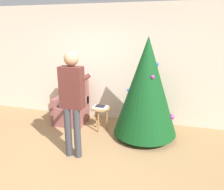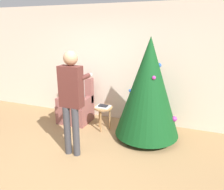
{
  "view_description": "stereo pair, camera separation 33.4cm",
  "coord_description": "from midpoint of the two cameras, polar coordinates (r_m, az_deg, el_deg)",
  "views": [
    {
      "loc": [
        1.55,
        -2.71,
        2.16
      ],
      "look_at": [
        0.52,
        0.91,
        1.01
      ],
      "focal_mm": 35.0,
      "sensor_mm": 36.0,
      "label": 1
    },
    {
      "loc": [
        1.87,
        -2.61,
        2.16
      ],
      "look_at": [
        0.52,
        0.91,
        1.01
      ],
      "focal_mm": 35.0,
      "sensor_mm": 36.0,
      "label": 2
    }
  ],
  "objects": [
    {
      "name": "side_stool",
      "position": [
        4.77,
        -5.06,
        -4.26
      ],
      "size": [
        0.41,
        0.41,
        0.53
      ],
      "color": "#A37547",
      "rests_on": "ground_plane"
    },
    {
      "name": "person_seated",
      "position": [
        5.17,
        -12.72,
        0.02
      ],
      "size": [
        0.36,
        0.46,
        1.26
      ],
      "color": "#38383D",
      "rests_on": "ground_plane"
    },
    {
      "name": "ground_plane",
      "position": [
        3.83,
        -14.61,
        -17.98
      ],
      "size": [
        14.0,
        14.0,
        0.0
      ],
      "primitive_type": "plane",
      "color": "#99754C"
    },
    {
      "name": "person_standing",
      "position": [
        3.69,
        -12.92,
        -0.2
      ],
      "size": [
        0.41,
        0.57,
        1.82
      ],
      "color": "#38383D",
      "rests_on": "ground_plane"
    },
    {
      "name": "laptop",
      "position": [
        4.73,
        -5.09,
        -3.15
      ],
      "size": [
        0.3,
        0.24,
        0.02
      ],
      "color": "silver",
      "rests_on": "side_stool"
    },
    {
      "name": "armchair",
      "position": [
        5.3,
        -12.33,
        -3.3
      ],
      "size": [
        0.71,
        0.63,
        1.04
      ],
      "color": "brown",
      "rests_on": "ground_plane"
    },
    {
      "name": "book",
      "position": [
        4.73,
        -5.09,
        -2.9
      ],
      "size": [
        0.19,
        0.14,
        0.02
      ],
      "color": "black",
      "rests_on": "laptop"
    },
    {
      "name": "christmas_tree",
      "position": [
        4.3,
        6.81,
        2.15
      ],
      "size": [
        1.28,
        1.28,
        2.04
      ],
      "color": "brown",
      "rests_on": "ground_plane"
    },
    {
      "name": "wall_back",
      "position": [
        5.24,
        -3.42,
        8.05
      ],
      "size": [
        8.0,
        0.06,
        2.7
      ],
      "color": "beige",
      "rests_on": "ground_plane"
    }
  ]
}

